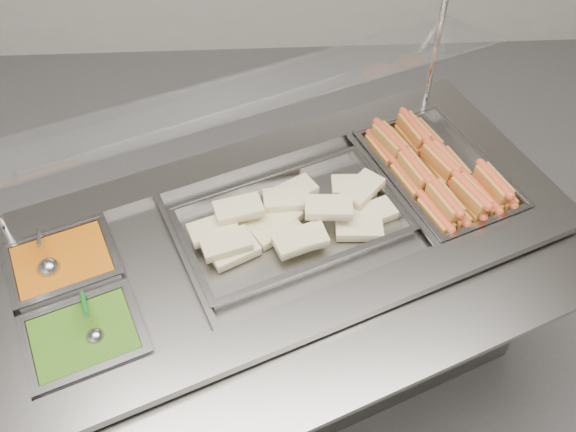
{
  "coord_description": "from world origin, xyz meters",
  "views": [
    {
      "loc": [
        -0.07,
        -0.8,
        2.21
      ],
      "look_at": [
        -0.01,
        0.42,
        0.83
      ],
      "focal_mm": 40.0,
      "sensor_mm": 36.0,
      "label": 1
    }
  ],
  "objects_px": {
    "serving_spoon": "(94,331)",
    "sneeze_guard": "(242,95)",
    "ladle": "(49,267)",
    "pan_wraps": "(291,225)",
    "pan_hotdogs": "(436,177)",
    "steam_counter": "(276,304)"
  },
  "relations": [
    {
      "from": "pan_wraps",
      "to": "serving_spoon",
      "type": "height_order",
      "value": "serving_spoon"
    },
    {
      "from": "ladle",
      "to": "pan_wraps",
      "type": "bearing_deg",
      "value": 12.12
    },
    {
      "from": "pan_hotdogs",
      "to": "ladle",
      "type": "relative_size",
      "value": 3.44
    },
    {
      "from": "sneeze_guard",
      "to": "pan_wraps",
      "type": "bearing_deg",
      "value": -52.59
    },
    {
      "from": "pan_wraps",
      "to": "sneeze_guard",
      "type": "bearing_deg",
      "value": 127.41
    },
    {
      "from": "sneeze_guard",
      "to": "steam_counter",
      "type": "bearing_deg",
      "value": -67.93
    },
    {
      "from": "pan_wraps",
      "to": "ladle",
      "type": "bearing_deg",
      "value": -167.88
    },
    {
      "from": "serving_spoon",
      "to": "steam_counter",
      "type": "bearing_deg",
      "value": 35.76
    },
    {
      "from": "steam_counter",
      "to": "ladle",
      "type": "relative_size",
      "value": 11.08
    },
    {
      "from": "sneeze_guard",
      "to": "pan_hotdogs",
      "type": "bearing_deg",
      "value": 2.78
    },
    {
      "from": "steam_counter",
      "to": "serving_spoon",
      "type": "relative_size",
      "value": 11.88
    },
    {
      "from": "pan_wraps",
      "to": "serving_spoon",
      "type": "distance_m",
      "value": 0.62
    },
    {
      "from": "pan_hotdogs",
      "to": "steam_counter",
      "type": "bearing_deg",
      "value": -157.94
    },
    {
      "from": "ladle",
      "to": "sneeze_guard",
      "type": "bearing_deg",
      "value": 29.38
    },
    {
      "from": "pan_hotdogs",
      "to": "serving_spoon",
      "type": "xyz_separation_m",
      "value": [
        -0.98,
        -0.54,
        0.05
      ]
    },
    {
      "from": "serving_spoon",
      "to": "pan_hotdogs",
      "type": "bearing_deg",
      "value": 28.96
    },
    {
      "from": "sneeze_guard",
      "to": "pan_hotdogs",
      "type": "xyz_separation_m",
      "value": [
        0.6,
        0.03,
        -0.37
      ]
    },
    {
      "from": "serving_spoon",
      "to": "ladle",
      "type": "bearing_deg",
      "value": 126.08
    },
    {
      "from": "serving_spoon",
      "to": "sneeze_guard",
      "type": "bearing_deg",
      "value": 52.99
    },
    {
      "from": "pan_hotdogs",
      "to": "serving_spoon",
      "type": "distance_m",
      "value": 1.13
    },
    {
      "from": "steam_counter",
      "to": "sneeze_guard",
      "type": "distance_m",
      "value": 0.76
    },
    {
      "from": "pan_wraps",
      "to": "ladle",
      "type": "height_order",
      "value": "ladle"
    }
  ]
}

